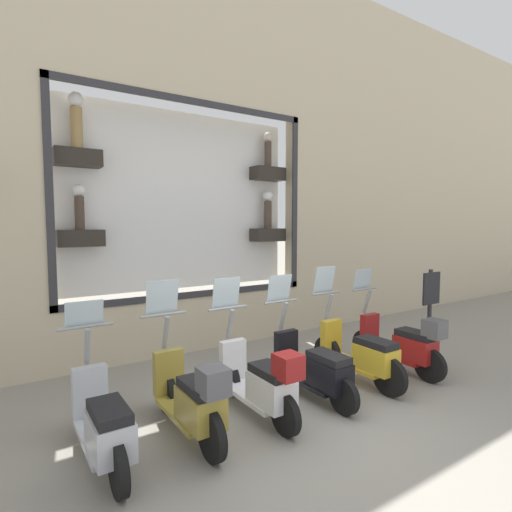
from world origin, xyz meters
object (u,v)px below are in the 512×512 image
object	(u,v)px
scooter_black_2	(314,369)
scooter_yellow_1	(360,355)
scooter_white_3	(261,381)
scooter_silver_5	(103,424)
scooter_red_0	(403,344)
shop_sign_post	(430,314)
scooter_olive_4	(191,398)

from	to	relation	value
scooter_black_2	scooter_yellow_1	bearing A→B (deg)	-89.50
scooter_yellow_1	scooter_black_2	world-z (taller)	scooter_yellow_1
scooter_yellow_1	scooter_white_3	world-z (taller)	scooter_yellow_1
scooter_yellow_1	scooter_silver_5	world-z (taller)	scooter_yellow_1
scooter_red_0	scooter_black_2	xyz separation A→B (m)	(0.06, 1.87, -0.05)
scooter_black_2	scooter_white_3	distance (m)	0.94
scooter_white_3	scooter_black_2	bearing A→B (deg)	-86.28
scooter_red_0	scooter_yellow_1	size ratio (longest dim) A/B	1.00
scooter_white_3	shop_sign_post	world-z (taller)	scooter_white_3
scooter_olive_4	scooter_silver_5	distance (m)	0.94
scooter_white_3	scooter_olive_4	size ratio (longest dim) A/B	0.99
scooter_olive_4	scooter_silver_5	world-z (taller)	scooter_olive_4
scooter_white_3	shop_sign_post	distance (m)	3.54
scooter_silver_5	scooter_red_0	bearing A→B (deg)	-90.67
scooter_yellow_1	scooter_olive_4	xyz separation A→B (m)	(-0.06, 2.80, 0.03)
scooter_silver_5	scooter_white_3	bearing A→B (deg)	-91.80
scooter_black_2	shop_sign_post	size ratio (longest dim) A/B	1.08
scooter_black_2	scooter_white_3	xyz separation A→B (m)	(-0.06, 0.93, 0.05)
scooter_black_2	scooter_olive_4	bearing A→B (deg)	91.59
scooter_red_0	scooter_white_3	world-z (taller)	scooter_white_3
scooter_red_0	shop_sign_post	size ratio (longest dim) A/B	1.09
scooter_red_0	shop_sign_post	xyz separation A→B (m)	(0.00, -0.71, 0.41)
scooter_red_0	scooter_olive_4	xyz separation A→B (m)	(0.00, 3.74, 0.01)
scooter_black_2	scooter_silver_5	size ratio (longest dim) A/B	1.00
scooter_black_2	scooter_red_0	bearing A→B (deg)	-91.75
scooter_white_3	scooter_silver_5	distance (m)	1.87
scooter_olive_4	scooter_red_0	bearing A→B (deg)	-90.08
scooter_red_0	shop_sign_post	bearing A→B (deg)	-89.86
scooter_yellow_1	scooter_white_3	xyz separation A→B (m)	(-0.07, 1.87, 0.02)
scooter_yellow_1	scooter_black_2	distance (m)	0.93
shop_sign_post	scooter_yellow_1	bearing A→B (deg)	87.79
scooter_red_0	scooter_white_3	distance (m)	2.80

